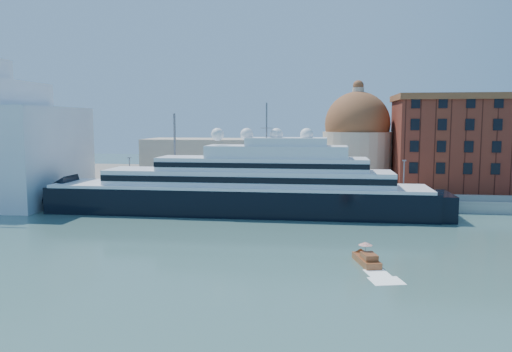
# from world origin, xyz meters

# --- Properties ---
(ground) EXTENTS (400.00, 400.00, 0.00)m
(ground) POSITION_xyz_m (0.00, 0.00, 0.00)
(ground) COLOR #325756
(ground) RESTS_ON ground
(quay) EXTENTS (180.00, 10.00, 2.50)m
(quay) POSITION_xyz_m (0.00, 34.00, 1.25)
(quay) COLOR gray
(quay) RESTS_ON ground
(land) EXTENTS (260.00, 72.00, 2.00)m
(land) POSITION_xyz_m (0.00, 75.00, 1.00)
(land) COLOR slate
(land) RESTS_ON ground
(quay_fence) EXTENTS (180.00, 0.10, 1.20)m
(quay_fence) POSITION_xyz_m (0.00, 29.50, 3.10)
(quay_fence) COLOR slate
(quay_fence) RESTS_ON quay
(superyacht) EXTENTS (87.60, 12.14, 26.18)m
(superyacht) POSITION_xyz_m (-6.40, 23.00, 4.52)
(superyacht) COLOR black
(superyacht) RESTS_ON ground
(water_taxi) EXTENTS (3.52, 6.55, 2.96)m
(water_taxi) POSITION_xyz_m (19.14, -10.40, 0.71)
(water_taxi) COLOR maroon
(water_taxi) RESTS_ON ground
(warehouse) EXTENTS (43.00, 19.00, 23.25)m
(warehouse) POSITION_xyz_m (52.00, 52.00, 13.79)
(warehouse) COLOR maroon
(warehouse) RESTS_ON land
(church) EXTENTS (66.00, 18.00, 25.50)m
(church) POSITION_xyz_m (6.39, 57.72, 10.91)
(church) COLOR beige
(church) RESTS_ON land
(lamp_posts) EXTENTS (120.80, 2.40, 18.00)m
(lamp_posts) POSITION_xyz_m (-12.67, 32.27, 9.84)
(lamp_posts) COLOR slate
(lamp_posts) RESTS_ON quay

